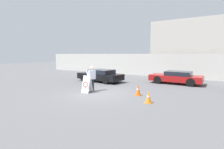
{
  "coord_description": "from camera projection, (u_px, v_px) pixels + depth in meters",
  "views": [
    {
      "loc": [
        7.09,
        -9.24,
        2.66
      ],
      "look_at": [
        0.29,
        1.12,
        1.22
      ],
      "focal_mm": 28.0,
      "sensor_mm": 36.0,
      "label": 1
    }
  ],
  "objects": [
    {
      "name": "barricade_sign",
      "position": [
        87.0,
        84.0,
        12.14
      ],
      "size": [
        0.65,
        0.69,
        1.19
      ],
      "rotation": [
        0.0,
        0.0,
        0.09
      ],
      "color": "white",
      "rests_on": "ground_plane"
    },
    {
      "name": "traffic_cone_near",
      "position": [
        138.0,
        90.0,
        11.31
      ],
      "size": [
        0.4,
        0.4,
        0.71
      ],
      "color": "orange",
      "rests_on": "ground_plane"
    },
    {
      "name": "building_block",
      "position": [
        195.0,
        49.0,
        22.65
      ],
      "size": [
        9.26,
        7.66,
        6.65
      ],
      "color": "#B2ADA3",
      "rests_on": "ground_plane"
    },
    {
      "name": "security_guard",
      "position": [
        92.0,
        77.0,
        12.57
      ],
      "size": [
        0.57,
        0.62,
        1.81
      ],
      "rotation": [
        0.0,
        0.0,
        -1.98
      ],
      "color": "#232838",
      "rests_on": "ground_plane"
    },
    {
      "name": "ground_plane",
      "position": [
        99.0,
        94.0,
        11.84
      ],
      "size": [
        90.0,
        90.0,
        0.0
      ],
      "primitive_type": "plane",
      "color": "#5B5B5E"
    },
    {
      "name": "parked_car_front_coupe",
      "position": [
        100.0,
        75.0,
        16.99
      ],
      "size": [
        4.62,
        2.14,
        1.19
      ],
      "rotation": [
        0.0,
        0.0,
        3.08
      ],
      "color": "black",
      "rests_on": "ground_plane"
    },
    {
      "name": "traffic_cone_mid",
      "position": [
        148.0,
        97.0,
        9.55
      ],
      "size": [
        0.38,
        0.38,
        0.65
      ],
      "color": "orange",
      "rests_on": "ground_plane"
    },
    {
      "name": "parked_car_rear_sedan",
      "position": [
        176.0,
        77.0,
        15.78
      ],
      "size": [
        4.51,
        2.07,
        1.14
      ],
      "rotation": [
        0.0,
        0.0,
        3.16
      ],
      "color": "black",
      "rests_on": "ground_plane"
    },
    {
      "name": "perimeter_wall",
      "position": [
        156.0,
        65.0,
        20.94
      ],
      "size": [
        36.0,
        0.3,
        3.16
      ],
      "color": "beige",
      "rests_on": "ground_plane"
    }
  ]
}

